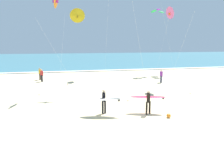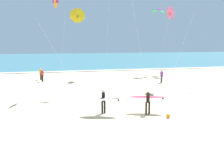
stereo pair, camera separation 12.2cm
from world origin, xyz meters
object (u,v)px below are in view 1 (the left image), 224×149
surfer_trailing (148,99)px  surfer_lead (104,100)px  kite_delta_amber_near (55,0)px  kite_delta_rose_close (170,13)px  bystander_yellow_top (40,74)px  bystander_purple_top (161,76)px  kite_arc_violet_mid (158,11)px  kite_delta_golden_low (77,16)px  beach_ball (169,116)px  bystander_red_top (42,75)px

surfer_trailing → surfer_lead: bearing=172.5°
kite_delta_amber_near → kite_delta_rose_close: bearing=5.0°
bystander_yellow_top → bystander_purple_top: (14.69, -5.17, 0.00)m
surfer_lead → kite_arc_violet_mid: kite_arc_violet_mid is taller
bystander_purple_top → kite_delta_golden_low: bearing=-160.2°
kite_delta_rose_close → beach_ball: kite_delta_rose_close is taller
bystander_red_top → bystander_purple_top: same height
kite_arc_violet_mid → kite_delta_rose_close: (-2.85, -9.63, -1.61)m
kite_delta_golden_low → surfer_trailing: bearing=-57.5°
kite_arc_violet_mid → bystander_purple_top: bearing=-108.9°
kite_delta_golden_low → beach_ball: (5.31, -7.87, -7.15)m
surfer_trailing → kite_arc_violet_mid: bearing=64.6°
beach_ball → bystander_yellow_top: bearing=120.4°
kite_delta_rose_close → bystander_yellow_top: kite_delta_rose_close is taller
kite_arc_violet_mid → kite_delta_golden_low: (-12.56, -10.64, -2.23)m
surfer_trailing → kite_delta_amber_near: size_ratio=0.27×
surfer_lead → kite_delta_rose_close: kite_delta_rose_close is taller
bystander_yellow_top → bystander_purple_top: bearing=-19.4°
kite_delta_amber_near → kite_delta_rose_close: size_ratio=1.09×
kite_arc_violet_mid → beach_ball: 21.98m
kite_delta_rose_close → surfer_trailing: bearing=-124.8°
kite_delta_amber_near → bystander_red_top: bearing=107.0°
bystander_red_top → bystander_purple_top: (14.31, -3.76, 0.00)m
kite_delta_golden_low → beach_ball: kite_delta_golden_low is taller
surfer_trailing → bystander_yellow_top: (-8.82, 15.59, -0.24)m
bystander_yellow_top → bystander_red_top: (0.37, -1.41, 0.00)m
bystander_yellow_top → beach_ball: bystander_yellow_top is taller
surfer_lead → bystander_yellow_top: size_ratio=1.59×
surfer_lead → surfer_trailing: size_ratio=0.99×
kite_delta_golden_low → bystander_purple_top: bearing=19.8°
surfer_lead → kite_delta_golden_low: (-1.28, 6.35, 6.24)m
kite_arc_violet_mid → bystander_purple_top: (-2.38, -6.97, -8.71)m
kite_delta_rose_close → surfer_lead: bearing=-138.9°
beach_ball → surfer_trailing: bearing=131.9°
kite_delta_amber_near → kite_arc_violet_mid: bearing=36.4°
kite_arc_violet_mid → bystander_purple_top: 11.40m
kite_delta_amber_near → bystander_yellow_top: 12.04m
kite_arc_violet_mid → beach_ball: size_ratio=35.18×
bystander_purple_top → kite_delta_amber_near: bearing=-163.1°
kite_arc_violet_mid → bystander_red_top: (-16.69, -3.21, -8.71)m
surfer_trailing → kite_delta_amber_near: 11.84m
kite_arc_violet_mid → kite_delta_golden_low: size_ratio=1.23×
bystander_purple_top → beach_ball: size_ratio=5.68×
kite_delta_amber_near → bystander_yellow_top: size_ratio=5.86×
bystander_red_top → bystander_purple_top: bearing=-14.7°
surfer_trailing → beach_ball: surfer_trailing is taller
bystander_red_top → surfer_lead: bearing=-68.6°
kite_delta_rose_close → beach_ball: bearing=-116.4°
kite_delta_amber_near → bystander_purple_top: bearing=16.9°
kite_delta_rose_close → beach_ball: size_ratio=30.66×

